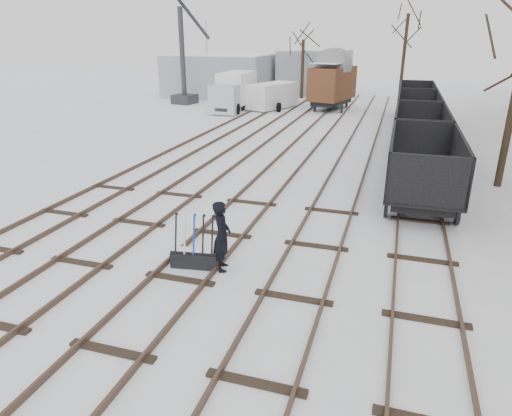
{
  "coord_description": "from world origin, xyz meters",
  "views": [
    {
      "loc": [
        4.96,
        -9.27,
        5.92
      ],
      "look_at": [
        1.26,
        2.56,
        1.2
      ],
      "focal_mm": 32.0,
      "sensor_mm": 36.0,
      "label": 1
    }
  ],
  "objects": [
    {
      "name": "box_van_wagon",
      "position": [
        -0.65,
        29.85,
        2.23
      ],
      "size": [
        3.73,
        5.48,
        3.82
      ],
      "rotation": [
        0.0,
        0.0,
        -0.23
      ],
      "color": "black",
      "rests_on": "ground"
    },
    {
      "name": "tree_far_right",
      "position": [
        4.74,
        36.9,
        3.85
      ],
      "size": [
        0.3,
        0.3,
        7.7
      ],
      "primitive_type": "cylinder",
      "color": "black",
      "rests_on": "ground"
    },
    {
      "name": "freight_wagon_b",
      "position": [
        6.0,
        14.49,
        0.97
      ],
      "size": [
        2.49,
        6.23,
        2.54
      ],
      "color": "black",
      "rests_on": "ground"
    },
    {
      "name": "worker",
      "position": [
        0.83,
        0.9,
        0.97
      ],
      "size": [
        0.66,
        0.81,
        1.94
      ],
      "primitive_type": "imported",
      "rotation": [
        0.0,
        0.0,
        1.89
      ],
      "color": "black",
      "rests_on": "ground"
    },
    {
      "name": "tree_far_left",
      "position": [
        -4.55,
        36.22,
        2.75
      ],
      "size": [
        0.3,
        0.3,
        5.5
      ],
      "primitive_type": "cylinder",
      "color": "black",
      "rests_on": "ground"
    },
    {
      "name": "shed_left",
      "position": [
        -13.0,
        36.0,
        2.05
      ],
      "size": [
        10.0,
        8.0,
        4.1
      ],
      "color": "#8C929E",
      "rests_on": "ground"
    },
    {
      "name": "ground_frame",
      "position": [
        0.08,
        0.8,
        0.28
      ],
      "size": [
        1.35,
        0.6,
        1.49
      ],
      "rotation": [
        0.0,
        0.0,
        0.15
      ],
      "color": "black",
      "rests_on": "ground"
    },
    {
      "name": "lorry",
      "position": [
        -8.35,
        27.12,
        1.55
      ],
      "size": [
        2.31,
        6.7,
        3.02
      ],
      "rotation": [
        0.0,
        0.0,
        0.03
      ],
      "color": "black",
      "rests_on": "ground"
    },
    {
      "name": "tree_near",
      "position": [
        9.18,
        11.08,
        3.2
      ],
      "size": [
        0.3,
        0.3,
        6.4
      ],
      "primitive_type": "cylinder",
      "color": "black",
      "rests_on": "ground"
    },
    {
      "name": "freight_wagon_a",
      "position": [
        6.0,
        8.09,
        0.97
      ],
      "size": [
        2.49,
        6.23,
        2.54
      ],
      "color": "black",
      "rests_on": "ground"
    },
    {
      "name": "freight_wagon_c",
      "position": [
        6.0,
        20.89,
        0.97
      ],
      "size": [
        2.49,
        6.23,
        2.54
      ],
      "color": "black",
      "rests_on": "ground"
    },
    {
      "name": "crane",
      "position": [
        -13.98,
        29.56,
        2.43
      ],
      "size": [
        2.13,
        5.5,
        9.25
      ],
      "rotation": [
        0.0,
        0.0,
        -0.17
      ],
      "color": "#2B2C30",
      "rests_on": "ground"
    },
    {
      "name": "shed_right",
      "position": [
        -4.0,
        40.0,
        2.25
      ],
      "size": [
        7.0,
        6.0,
        4.5
      ],
      "color": "#8C929E",
      "rests_on": "ground"
    },
    {
      "name": "panel_van",
      "position": [
        -5.51,
        28.76,
        1.11
      ],
      "size": [
        3.68,
        5.25,
        2.13
      ],
      "rotation": [
        0.0,
        0.0,
        -0.37
      ],
      "color": "white",
      "rests_on": "ground"
    },
    {
      "name": "ground",
      "position": [
        0.0,
        0.0,
        0.0
      ],
      "size": [
        120.0,
        120.0,
        0.0
      ],
      "primitive_type": "plane",
      "color": "white",
      "rests_on": "ground"
    },
    {
      "name": "tracks",
      "position": [
        -0.0,
        13.67,
        0.07
      ],
      "size": [
        13.9,
        52.0,
        0.16
      ],
      "color": "black",
      "rests_on": "ground"
    },
    {
      "name": "freight_wagon_d",
      "position": [
        6.0,
        27.29,
        0.97
      ],
      "size": [
        2.49,
        6.23,
        2.54
      ],
      "color": "black",
      "rests_on": "ground"
    }
  ]
}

